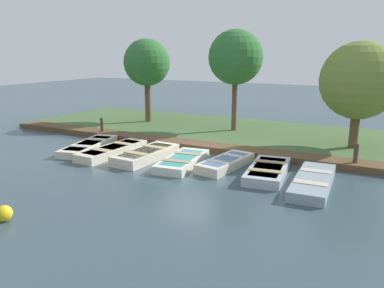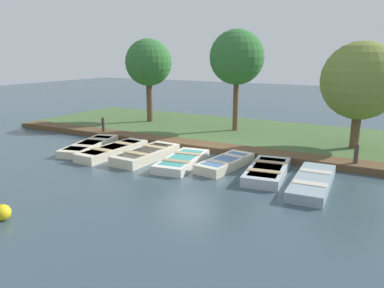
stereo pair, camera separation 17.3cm
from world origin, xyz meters
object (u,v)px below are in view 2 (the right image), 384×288
object	(u,v)px
rowboat_4	(225,163)
rowboat_6	(312,182)
buoy	(3,212)
park_tree_center	(360,81)
rowboat_0	(90,145)
rowboat_5	(267,171)
rowboat_1	(113,150)
rowboat_3	(182,161)
rowboat_2	(146,154)
park_tree_left	(237,58)
mooring_post_near	(103,127)
park_tree_far_left	(149,63)
mooring_post_far	(356,157)

from	to	relation	value
rowboat_4	rowboat_6	size ratio (longest dim) A/B	0.82
buoy	park_tree_center	world-z (taller)	park_tree_center
rowboat_0	rowboat_5	world-z (taller)	rowboat_5
rowboat_1	rowboat_6	distance (m)	8.35
rowboat_3	rowboat_0	bearing A→B (deg)	-99.00
rowboat_3	rowboat_2	bearing A→B (deg)	-98.57
park_tree_left	rowboat_0	bearing A→B (deg)	-35.35
park_tree_center	park_tree_left	bearing A→B (deg)	-100.60
rowboat_4	mooring_post_near	xyz separation A→B (m)	(-1.98, -7.79, 0.34)
park_tree_far_left	park_tree_center	distance (m)	11.78
park_tree_left	mooring_post_near	bearing A→B (deg)	-55.20
mooring_post_near	park_tree_left	distance (m)	7.81
rowboat_3	park_tree_far_left	size ratio (longest dim) A/B	0.62
mooring_post_near	park_tree_left	bearing A→B (deg)	124.80
rowboat_4	rowboat_6	bearing A→B (deg)	87.68
rowboat_5	park_tree_center	bearing A→B (deg)	148.34
mooring_post_far	park_tree_center	bearing A→B (deg)	-173.10
park_tree_far_left	park_tree_center	size ratio (longest dim) A/B	1.07
rowboat_5	rowboat_3	bearing A→B (deg)	-92.25
mooring_post_near	mooring_post_far	distance (m)	12.15
park_tree_left	rowboat_4	bearing A→B (deg)	19.07
rowboat_4	park_tree_center	size ratio (longest dim) A/B	0.61
rowboat_4	rowboat_2	bearing A→B (deg)	-73.58
park_tree_far_left	buoy	bearing A→B (deg)	18.99
mooring_post_far	mooring_post_near	bearing A→B (deg)	-90.00
mooring_post_far	park_tree_far_left	distance (m)	13.10
rowboat_5	rowboat_6	world-z (taller)	rowboat_5
mooring_post_near	park_tree_far_left	world-z (taller)	park_tree_far_left
rowboat_4	rowboat_1	bearing A→B (deg)	-75.15
rowboat_1	park_tree_center	size ratio (longest dim) A/B	0.75
rowboat_6	park_tree_left	bearing A→B (deg)	-143.68
buoy	park_tree_left	bearing A→B (deg)	175.04
rowboat_6	mooring_post_far	xyz separation A→B (m)	(-2.61, 1.02, 0.34)
rowboat_4	park_tree_left	size ratio (longest dim) A/B	0.53
rowboat_5	buoy	xyz separation A→B (m)	(6.80, -4.90, 0.03)
rowboat_1	park_tree_far_left	xyz separation A→B (m)	(-6.62, -2.69, 3.49)
rowboat_1	rowboat_4	bearing A→B (deg)	98.94
rowboat_3	rowboat_5	bearing A→B (deg)	87.85
mooring_post_near	park_tree_left	xyz separation A→B (m)	(-3.98, 5.73, 3.50)
rowboat_3	buoy	bearing A→B (deg)	-20.83
park_tree_center	park_tree_far_left	bearing A→B (deg)	-95.94
rowboat_5	mooring_post_near	distance (m)	9.77
rowboat_0	park_tree_left	size ratio (longest dim) A/B	0.69
mooring_post_far	park_tree_center	xyz separation A→B (m)	(-2.85, -0.34, 2.57)
rowboat_4	mooring_post_near	distance (m)	8.05
buoy	park_tree_far_left	distance (m)	14.26
rowboat_4	buoy	distance (m)	7.73
rowboat_4	mooring_post_near	bearing A→B (deg)	-95.98
rowboat_2	rowboat_5	size ratio (longest dim) A/B	1.03
buoy	park_tree_center	bearing A→B (deg)	148.73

